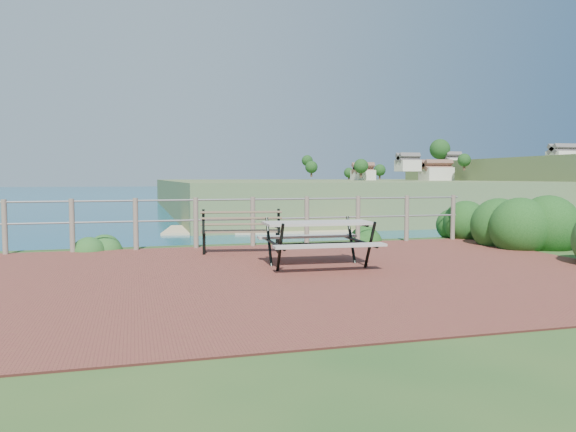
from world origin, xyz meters
The scene contains 10 objects.
ground centered at (0.00, 0.00, 0.00)m, with size 10.00×7.00×0.12m, color brown.
ocean centered at (0.00, 200.00, 0.00)m, with size 1200.00×1200.00×0.00m, color #136B74.
safety_railing centered at (0.00, 3.35, 0.57)m, with size 9.40×0.10×1.00m.
distant_bay centered at (173.07, 202.61, -1.52)m, with size 290.00×232.36×24.00m.
picnic_table centered at (0.44, 0.48, 0.45)m, with size 1.70×1.45×0.71m.
park_bench centered at (-0.43, 2.37, 0.55)m, with size 1.51×0.59×0.83m.
shrub_right_front centered at (5.18, 1.82, 0.00)m, with size 1.58×1.58×2.23m, color #123B12.
shrub_right_edge centered at (5.16, 3.70, 0.00)m, with size 1.06×1.06×1.51m, color #123B12.
shrub_lip_west centered at (-3.06, 3.71, 0.00)m, with size 0.81×0.81×0.56m, color #225A22.
shrub_lip_east centered at (2.55, 3.74, 0.00)m, with size 0.82×0.82×0.58m, color #123B12.
Camera 1 is at (-2.33, -7.80, 1.43)m, focal length 35.00 mm.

